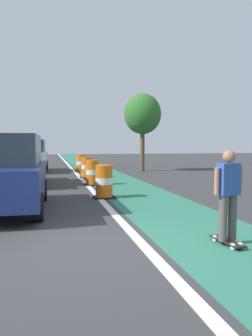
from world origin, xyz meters
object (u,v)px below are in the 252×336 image
object	(u,v)px
skateboarder_on_lane	(228,194)
traffic_barrel_front	(104,182)
traffic_barrel_far	(81,164)
parked_suv_second	(18,161)
street_tree_sidewalk	(143,114)
parked_suv_nearest	(8,172)
traffic_barrel_mid	(92,173)
traffic_barrel_back	(87,167)
parked_suv_third	(32,155)

from	to	relation	value
skateboarder_on_lane	traffic_barrel_front	world-z (taller)	skateboarder_on_lane
skateboarder_on_lane	traffic_barrel_far	world-z (taller)	skateboarder_on_lane
parked_suv_second	traffic_barrel_far	xyz separation A→B (m)	(3.30, 5.82, -0.50)
traffic_barrel_front	street_tree_sidewalk	size ratio (longest dim) A/B	0.22
parked_suv_nearest	traffic_barrel_far	distance (m)	12.12
traffic_barrel_front	traffic_barrel_far	bearing A→B (deg)	88.77
traffic_barrel_front	traffic_barrel_mid	xyz separation A→B (m)	(0.06, 3.46, 0.00)
traffic_barrel_front	street_tree_sidewalk	world-z (taller)	street_tree_sidewalk
traffic_barrel_front	traffic_barrel_back	bearing A→B (deg)	88.42
traffic_barrel_back	traffic_barrel_mid	bearing A→B (deg)	-92.24
parked_suv_third	traffic_barrel_back	distance (m)	5.44
parked_suv_nearest	street_tree_sidewalk	size ratio (longest dim) A/B	0.93
parked_suv_third	traffic_barrel_mid	size ratio (longest dim) A/B	4.27
parked_suv_second	parked_suv_third	world-z (taller)	same
traffic_barrel_back	skateboarder_on_lane	bearing A→B (deg)	-84.80
traffic_barrel_far	street_tree_sidewalk	bearing A→B (deg)	-3.88
traffic_barrel_far	traffic_barrel_back	bearing A→B (deg)	-90.58
traffic_barrel_far	street_tree_sidewalk	world-z (taller)	street_tree_sidewalk
parked_suv_nearest	street_tree_sidewalk	bearing A→B (deg)	58.48
traffic_barrel_front	traffic_barrel_back	world-z (taller)	same
parked_suv_third	traffic_barrel_mid	bearing A→B (deg)	-69.52
skateboarder_on_lane	parked_suv_second	size ratio (longest dim) A/B	0.36
traffic_barrel_far	street_tree_sidewalk	size ratio (longest dim) A/B	0.22
traffic_barrel_mid	parked_suv_third	bearing A→B (deg)	110.48
skateboarder_on_lane	traffic_barrel_far	distance (m)	15.83
parked_suv_second	street_tree_sidewalk	bearing A→B (deg)	37.44
parked_suv_nearest	parked_suv_third	xyz separation A→B (m)	(0.02, 12.67, 0.00)
street_tree_sidewalk	traffic_barrel_mid	bearing A→B (deg)	-122.39
skateboarder_on_lane	traffic_barrel_far	size ratio (longest dim) A/B	1.55
traffic_barrel_front	traffic_barrel_far	xyz separation A→B (m)	(0.22, 10.23, 0.00)
parked_suv_second	traffic_barrel_mid	bearing A→B (deg)	-16.69
parked_suv_third	traffic_barrel_back	size ratio (longest dim) A/B	4.27
traffic_barrel_mid	traffic_barrel_back	bearing A→B (deg)	87.76
skateboarder_on_lane	traffic_barrel_mid	distance (m)	9.11
skateboarder_on_lane	street_tree_sidewalk	xyz separation A→B (m)	(2.88, 15.52, 2.76)
skateboarder_on_lane	parked_suv_second	distance (m)	10.88
traffic_barrel_mid	parked_suv_nearest	bearing A→B (deg)	-120.35
skateboarder_on_lane	traffic_barrel_front	bearing A→B (deg)	103.15
parked_suv_nearest	traffic_barrel_mid	bearing A→B (deg)	59.65
parked_suv_nearest	parked_suv_third	distance (m)	12.67
parked_suv_nearest	traffic_barrel_front	bearing A→B (deg)	27.67
street_tree_sidewalk	parked_suv_second	bearing A→B (deg)	-142.56
parked_suv_third	street_tree_sidewalk	bearing A→B (deg)	-9.90
parked_suv_third	traffic_barrel_far	xyz separation A→B (m)	(3.04, -0.95, -0.50)
traffic_barrel_front	traffic_barrel_back	distance (m)	6.68
traffic_barrel_far	parked_suv_nearest	bearing A→B (deg)	-104.64
traffic_barrel_mid	traffic_barrel_back	size ratio (longest dim) A/B	1.00
skateboarder_on_lane	parked_suv_third	bearing A→B (deg)	103.84
skateboarder_on_lane	traffic_barrel_back	bearing A→B (deg)	95.20
traffic_barrel_back	traffic_barrel_far	size ratio (longest dim) A/B	1.00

